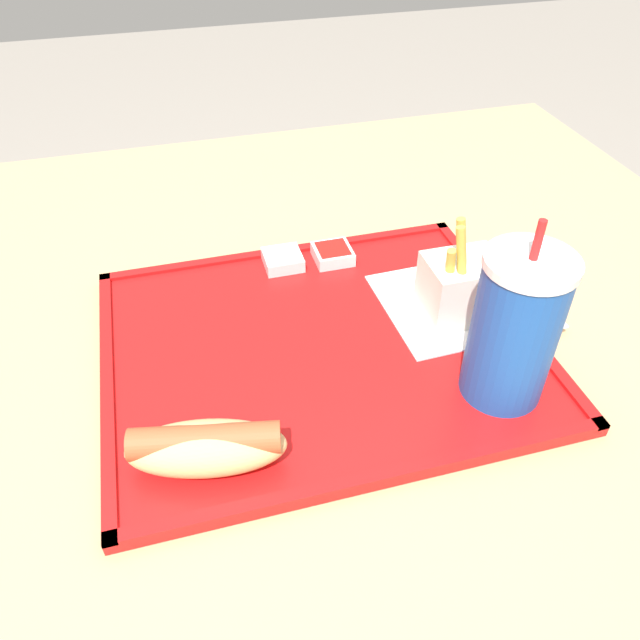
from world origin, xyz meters
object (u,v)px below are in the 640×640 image
at_px(soda_cup, 514,329).
at_px(sauce_cup_mayo, 283,259).
at_px(hot_dog_far, 206,447).
at_px(fries_carton, 460,287).
at_px(sauce_cup_ketchup, 333,253).

relative_size(soda_cup, sauce_cup_mayo, 4.13).
xyz_separation_m(soda_cup, hot_dog_far, (0.27, 0.02, -0.05)).
bearing_deg(soda_cup, fries_carton, -93.90).
xyz_separation_m(fries_carton, sauce_cup_mayo, (0.16, -0.14, -0.03)).
distance_m(hot_dog_far, sauce_cup_mayo, 0.29).
distance_m(sauce_cup_mayo, sauce_cup_ketchup, 0.06).
relative_size(hot_dog_far, sauce_cup_mayo, 3.16).
height_order(soda_cup, sauce_cup_mayo, soda_cup).
height_order(hot_dog_far, sauce_cup_ketchup, hot_dog_far).
xyz_separation_m(soda_cup, sauce_cup_mayo, (0.15, -0.25, -0.07)).
relative_size(hot_dog_far, sauce_cup_ketchup, 3.16).
height_order(soda_cup, sauce_cup_ketchup, soda_cup).
relative_size(hot_dog_far, fries_carton, 1.18).
distance_m(fries_carton, sauce_cup_mayo, 0.21).
height_order(fries_carton, sauce_cup_mayo, fries_carton).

